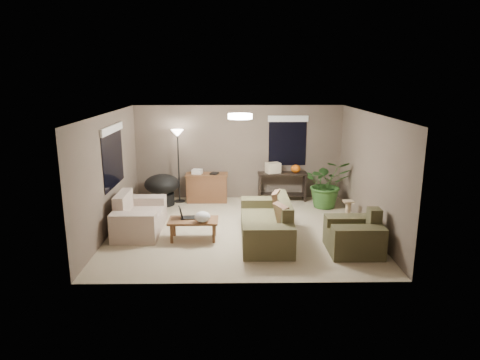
{
  "coord_description": "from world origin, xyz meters",
  "views": [
    {
      "loc": [
        -0.14,
        -8.79,
        3.25
      ],
      "look_at": [
        0.0,
        0.2,
        1.05
      ],
      "focal_mm": 32.0,
      "sensor_mm": 36.0,
      "label": 1
    }
  ],
  "objects_px": {
    "loveseat": "(138,218)",
    "armchair": "(354,237)",
    "main_sofa": "(268,225)",
    "cat_scratching_post": "(348,213)",
    "desk": "(207,187)",
    "papasan_chair": "(162,187)",
    "houseplant": "(327,189)",
    "console_table": "(282,184)",
    "coffee_table": "(193,222)",
    "floor_lamp": "(178,142)"
  },
  "relations": [
    {
      "from": "armchair",
      "to": "papasan_chair",
      "type": "xyz_separation_m",
      "value": [
        -4.11,
        3.1,
        0.17
      ]
    },
    {
      "from": "main_sofa",
      "to": "houseplant",
      "type": "distance_m",
      "value": 2.74
    },
    {
      "from": "loveseat",
      "to": "floor_lamp",
      "type": "xyz_separation_m",
      "value": [
        0.6,
        2.22,
        1.3
      ]
    },
    {
      "from": "houseplant",
      "to": "cat_scratching_post",
      "type": "xyz_separation_m",
      "value": [
        0.25,
        -1.13,
        -0.27
      ]
    },
    {
      "from": "desk",
      "to": "houseplant",
      "type": "bearing_deg",
      "value": -10.26
    },
    {
      "from": "desk",
      "to": "papasan_chair",
      "type": "bearing_deg",
      "value": -165.9
    },
    {
      "from": "main_sofa",
      "to": "coffee_table",
      "type": "height_order",
      "value": "main_sofa"
    },
    {
      "from": "console_table",
      "to": "armchair",
      "type": "bearing_deg",
      "value": -74.2
    },
    {
      "from": "armchair",
      "to": "papasan_chair",
      "type": "relative_size",
      "value": 1.01
    },
    {
      "from": "armchair",
      "to": "desk",
      "type": "xyz_separation_m",
      "value": [
        -2.98,
        3.38,
        0.08
      ]
    },
    {
      "from": "armchair",
      "to": "cat_scratching_post",
      "type": "xyz_separation_m",
      "value": [
        0.32,
        1.69,
        -0.08
      ]
    },
    {
      "from": "armchair",
      "to": "main_sofa",
      "type": "bearing_deg",
      "value": 157.51
    },
    {
      "from": "console_table",
      "to": "houseplant",
      "type": "relative_size",
      "value": 1.05
    },
    {
      "from": "console_table",
      "to": "houseplant",
      "type": "bearing_deg",
      "value": -31.56
    },
    {
      "from": "papasan_chair",
      "to": "cat_scratching_post",
      "type": "relative_size",
      "value": 1.98
    },
    {
      "from": "papasan_chair",
      "to": "loveseat",
      "type": "bearing_deg",
      "value": -95.89
    },
    {
      "from": "loveseat",
      "to": "cat_scratching_post",
      "type": "height_order",
      "value": "loveseat"
    },
    {
      "from": "cat_scratching_post",
      "to": "loveseat",
      "type": "bearing_deg",
      "value": -173.37
    },
    {
      "from": "loveseat",
      "to": "desk",
      "type": "bearing_deg",
      "value": 59.1
    },
    {
      "from": "desk",
      "to": "console_table",
      "type": "xyz_separation_m",
      "value": [
        2.0,
        0.09,
        0.06
      ]
    },
    {
      "from": "papasan_chair",
      "to": "floor_lamp",
      "type": "xyz_separation_m",
      "value": [
        0.4,
        0.28,
        1.13
      ]
    },
    {
      "from": "desk",
      "to": "houseplant",
      "type": "height_order",
      "value": "houseplant"
    },
    {
      "from": "armchair",
      "to": "floor_lamp",
      "type": "relative_size",
      "value": 0.52
    },
    {
      "from": "main_sofa",
      "to": "floor_lamp",
      "type": "bearing_deg",
      "value": 127.98
    },
    {
      "from": "armchair",
      "to": "console_table",
      "type": "distance_m",
      "value": 3.62
    },
    {
      "from": "cat_scratching_post",
      "to": "console_table",
      "type": "bearing_deg",
      "value": 126.23
    },
    {
      "from": "main_sofa",
      "to": "cat_scratching_post",
      "type": "bearing_deg",
      "value": 28.46
    },
    {
      "from": "loveseat",
      "to": "armchair",
      "type": "distance_m",
      "value": 4.46
    },
    {
      "from": "loveseat",
      "to": "console_table",
      "type": "distance_m",
      "value": 4.06
    },
    {
      "from": "desk",
      "to": "coffee_table",
      "type": "bearing_deg",
      "value": -92.44
    },
    {
      "from": "armchair",
      "to": "cat_scratching_post",
      "type": "relative_size",
      "value": 2.0
    },
    {
      "from": "papasan_chair",
      "to": "floor_lamp",
      "type": "relative_size",
      "value": 0.52
    },
    {
      "from": "desk",
      "to": "loveseat",
      "type": "bearing_deg",
      "value": -120.9
    },
    {
      "from": "floor_lamp",
      "to": "houseplant",
      "type": "height_order",
      "value": "floor_lamp"
    },
    {
      "from": "console_table",
      "to": "coffee_table",
      "type": "bearing_deg",
      "value": -126.97
    },
    {
      "from": "floor_lamp",
      "to": "coffee_table",
      "type": "bearing_deg",
      "value": -77.17
    },
    {
      "from": "papasan_chair",
      "to": "houseplant",
      "type": "xyz_separation_m",
      "value": [
        4.18,
        -0.27,
        0.02
      ]
    },
    {
      "from": "desk",
      "to": "cat_scratching_post",
      "type": "xyz_separation_m",
      "value": [
        3.3,
        -1.69,
        -0.16
      ]
    },
    {
      "from": "loveseat",
      "to": "armchair",
      "type": "xyz_separation_m",
      "value": [
        4.31,
        -1.16,
        0.0
      ]
    },
    {
      "from": "coffee_table",
      "to": "console_table",
      "type": "distance_m",
      "value": 3.51
    },
    {
      "from": "papasan_chair",
      "to": "cat_scratching_post",
      "type": "bearing_deg",
      "value": -17.56
    },
    {
      "from": "papasan_chair",
      "to": "console_table",
      "type": "bearing_deg",
      "value": 6.91
    },
    {
      "from": "armchair",
      "to": "houseplant",
      "type": "distance_m",
      "value": 2.84
    },
    {
      "from": "main_sofa",
      "to": "coffee_table",
      "type": "distance_m",
      "value": 1.51
    },
    {
      "from": "desk",
      "to": "houseplant",
      "type": "relative_size",
      "value": 0.89
    },
    {
      "from": "loveseat",
      "to": "armchair",
      "type": "bearing_deg",
      "value": -15.01
    },
    {
      "from": "houseplant",
      "to": "cat_scratching_post",
      "type": "distance_m",
      "value": 1.19
    },
    {
      "from": "coffee_table",
      "to": "loveseat",
      "type": "bearing_deg",
      "value": 158.3
    },
    {
      "from": "loveseat",
      "to": "coffee_table",
      "type": "relative_size",
      "value": 1.6
    },
    {
      "from": "console_table",
      "to": "cat_scratching_post",
      "type": "relative_size",
      "value": 2.6
    }
  ]
}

